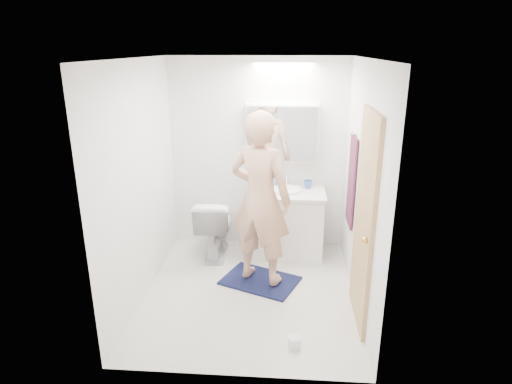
# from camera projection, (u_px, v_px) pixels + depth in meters

# --- Properties ---
(floor) EXTENTS (2.50, 2.50, 0.00)m
(floor) POSITION_uv_depth(u_px,v_px,m) (250.00, 292.00, 4.64)
(floor) COLOR silver
(floor) RESTS_ON ground
(ceiling) EXTENTS (2.50, 2.50, 0.00)m
(ceiling) POSITION_uv_depth(u_px,v_px,m) (248.00, 58.00, 3.87)
(ceiling) COLOR white
(ceiling) RESTS_ON floor
(wall_back) EXTENTS (2.50, 0.00, 2.50)m
(wall_back) POSITION_uv_depth(u_px,v_px,m) (258.00, 155.00, 5.43)
(wall_back) COLOR white
(wall_back) RESTS_ON floor
(wall_front) EXTENTS (2.50, 0.00, 2.50)m
(wall_front) POSITION_uv_depth(u_px,v_px,m) (234.00, 239.00, 3.07)
(wall_front) COLOR white
(wall_front) RESTS_ON floor
(wall_left) EXTENTS (0.00, 2.50, 2.50)m
(wall_left) POSITION_uv_depth(u_px,v_px,m) (140.00, 183.00, 4.33)
(wall_left) COLOR white
(wall_left) RESTS_ON floor
(wall_right) EXTENTS (0.00, 2.50, 2.50)m
(wall_right) POSITION_uv_depth(u_px,v_px,m) (362.00, 188.00, 4.18)
(wall_right) COLOR white
(wall_right) RESTS_ON floor
(vanity_cabinet) EXTENTS (0.90, 0.55, 0.78)m
(vanity_cabinet) POSITION_uv_depth(u_px,v_px,m) (286.00, 224.00, 5.40)
(vanity_cabinet) COLOR white
(vanity_cabinet) RESTS_ON floor
(countertop) EXTENTS (0.95, 0.58, 0.04)m
(countertop) POSITION_uv_depth(u_px,v_px,m) (286.00, 193.00, 5.27)
(countertop) COLOR white
(countertop) RESTS_ON vanity_cabinet
(sink_basin) EXTENTS (0.36, 0.36, 0.03)m
(sink_basin) POSITION_uv_depth(u_px,v_px,m) (286.00, 190.00, 5.28)
(sink_basin) COLOR white
(sink_basin) RESTS_ON countertop
(faucet) EXTENTS (0.02, 0.02, 0.16)m
(faucet) POSITION_uv_depth(u_px,v_px,m) (287.00, 180.00, 5.44)
(faucet) COLOR silver
(faucet) RESTS_ON countertop
(medicine_cabinet) EXTENTS (0.88, 0.14, 0.70)m
(medicine_cabinet) POSITION_uv_depth(u_px,v_px,m) (282.00, 133.00, 5.25)
(medicine_cabinet) COLOR white
(medicine_cabinet) RESTS_ON wall_back
(mirror_panel) EXTENTS (0.84, 0.01, 0.66)m
(mirror_panel) POSITION_uv_depth(u_px,v_px,m) (282.00, 134.00, 5.17)
(mirror_panel) COLOR silver
(mirror_panel) RESTS_ON medicine_cabinet
(toilet) EXTENTS (0.43, 0.75, 0.76)m
(toilet) POSITION_uv_depth(u_px,v_px,m) (215.00, 227.00, 5.35)
(toilet) COLOR white
(toilet) RESTS_ON floor
(bath_rug) EXTENTS (0.95, 0.81, 0.02)m
(bath_rug) POSITION_uv_depth(u_px,v_px,m) (260.00, 281.00, 4.84)
(bath_rug) COLOR #121238
(bath_rug) RESTS_ON floor
(person) EXTENTS (0.80, 0.67, 1.87)m
(person) POSITION_uv_depth(u_px,v_px,m) (260.00, 199.00, 4.53)
(person) COLOR tan
(person) RESTS_ON bath_rug
(door) EXTENTS (0.04, 0.80, 2.00)m
(door) POSITION_uv_depth(u_px,v_px,m) (364.00, 221.00, 3.91)
(door) COLOR tan
(door) RESTS_ON wall_right
(door_knob) EXTENTS (0.06, 0.06, 0.06)m
(door_knob) POSITION_uv_depth(u_px,v_px,m) (365.00, 240.00, 3.65)
(door_knob) COLOR gold
(door_knob) RESTS_ON door
(towel) EXTENTS (0.02, 0.42, 1.00)m
(towel) POSITION_uv_depth(u_px,v_px,m) (351.00, 181.00, 4.73)
(towel) COLOR #112237
(towel) RESTS_ON wall_right
(towel_hook) EXTENTS (0.07, 0.02, 0.02)m
(towel_hook) POSITION_uv_depth(u_px,v_px,m) (354.00, 134.00, 4.56)
(towel_hook) COLOR silver
(towel_hook) RESTS_ON wall_right
(soap_bottle_a) EXTENTS (0.09, 0.09, 0.20)m
(soap_bottle_a) POSITION_uv_depth(u_px,v_px,m) (263.00, 180.00, 5.39)
(soap_bottle_a) COLOR #D5C48A
(soap_bottle_a) RESTS_ON countertop
(soap_bottle_b) EXTENTS (0.09, 0.09, 0.18)m
(soap_bottle_b) POSITION_uv_depth(u_px,v_px,m) (272.00, 180.00, 5.41)
(soap_bottle_b) COLOR #608ACF
(soap_bottle_b) RESTS_ON countertop
(toothbrush_cup) EXTENTS (0.11, 0.11, 0.10)m
(toothbrush_cup) POSITION_uv_depth(u_px,v_px,m) (308.00, 184.00, 5.38)
(toothbrush_cup) COLOR #3E64BA
(toothbrush_cup) RESTS_ON countertop
(toilet_paper_roll) EXTENTS (0.11, 0.11, 0.10)m
(toilet_paper_roll) POSITION_uv_depth(u_px,v_px,m) (294.00, 342.00, 3.77)
(toilet_paper_roll) COLOR white
(toilet_paper_roll) RESTS_ON floor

